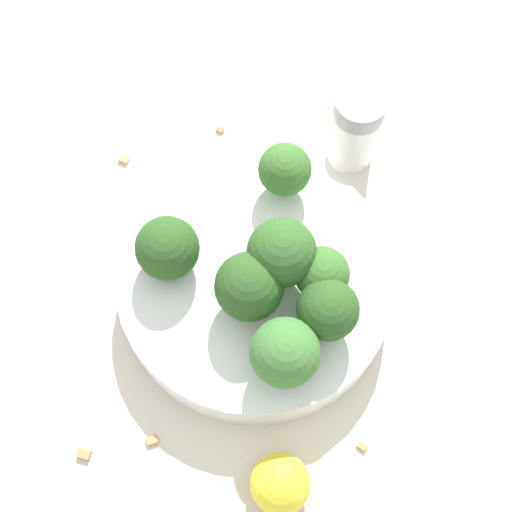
# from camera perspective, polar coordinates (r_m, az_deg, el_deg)

# --- Properties ---
(ground_plane) EXTENTS (3.00, 3.00, 0.00)m
(ground_plane) POSITION_cam_1_polar(r_m,az_deg,el_deg) (0.58, -0.00, -2.96)
(ground_plane) COLOR beige
(bowl) EXTENTS (0.22, 0.22, 0.04)m
(bowl) POSITION_cam_1_polar(r_m,az_deg,el_deg) (0.56, -0.00, -2.20)
(bowl) COLOR white
(bowl) RESTS_ON ground_plane
(broccoli_floret_0) EXTENTS (0.05, 0.05, 0.07)m
(broccoli_floret_0) POSITION_cam_1_polar(r_m,az_deg,el_deg) (0.51, 2.06, 0.20)
(broccoli_floret_0) COLOR #8EB770
(broccoli_floret_0) RESTS_ON bowl
(broccoli_floret_1) EXTENTS (0.05, 0.05, 0.06)m
(broccoli_floret_1) POSITION_cam_1_polar(r_m,az_deg,el_deg) (0.50, -0.55, -2.48)
(broccoli_floret_1) COLOR #8EB770
(broccoli_floret_1) RESTS_ON bowl
(broccoli_floret_2) EXTENTS (0.04, 0.04, 0.05)m
(broccoli_floret_2) POSITION_cam_1_polar(r_m,az_deg,el_deg) (0.50, 5.76, -4.34)
(broccoli_floret_2) COLOR #84AD66
(broccoli_floret_2) RESTS_ON bowl
(broccoli_floret_3) EXTENTS (0.04, 0.04, 0.05)m
(broccoli_floret_3) POSITION_cam_1_polar(r_m,az_deg,el_deg) (0.55, 2.32, 6.87)
(broccoli_floret_3) COLOR #84AD66
(broccoli_floret_3) RESTS_ON bowl
(broccoli_floret_4) EXTENTS (0.04, 0.04, 0.05)m
(broccoli_floret_4) POSITION_cam_1_polar(r_m,az_deg,el_deg) (0.51, 5.27, -1.51)
(broccoli_floret_4) COLOR #7A9E5B
(broccoli_floret_4) RESTS_ON bowl
(broccoli_floret_5) EXTENTS (0.05, 0.05, 0.06)m
(broccoli_floret_5) POSITION_cam_1_polar(r_m,az_deg,el_deg) (0.49, 2.34, -7.76)
(broccoli_floret_5) COLOR #7A9E5B
(broccoli_floret_5) RESTS_ON bowl
(broccoli_floret_6) EXTENTS (0.05, 0.05, 0.05)m
(broccoli_floret_6) POSITION_cam_1_polar(r_m,az_deg,el_deg) (0.53, -7.10, 0.61)
(broccoli_floret_6) COLOR #84AD66
(broccoli_floret_6) RESTS_ON bowl
(pepper_shaker) EXTENTS (0.04, 0.04, 0.08)m
(pepper_shaker) POSITION_cam_1_polar(r_m,az_deg,el_deg) (0.61, 7.93, 10.04)
(pepper_shaker) COLOR silver
(pepper_shaker) RESTS_ON ground_plane
(lemon_wedge) EXTENTS (0.04, 0.04, 0.04)m
(lemon_wedge) POSITION_cam_1_polar(r_m,az_deg,el_deg) (0.53, 1.95, -17.74)
(lemon_wedge) COLOR yellow
(lemon_wedge) RESTS_ON ground_plane
(almond_crumb_0) EXTENTS (0.01, 0.01, 0.01)m
(almond_crumb_0) POSITION_cam_1_polar(r_m,az_deg,el_deg) (0.55, -8.34, -14.36)
(almond_crumb_0) COLOR #AD7F4C
(almond_crumb_0) RESTS_ON ground_plane
(almond_crumb_1) EXTENTS (0.01, 0.01, 0.01)m
(almond_crumb_1) POSITION_cam_1_polar(r_m,az_deg,el_deg) (0.64, -10.58, 7.69)
(almond_crumb_1) COLOR tan
(almond_crumb_1) RESTS_ON ground_plane
(almond_crumb_2) EXTENTS (0.01, 0.01, 0.01)m
(almond_crumb_2) POSITION_cam_1_polar(r_m,az_deg,el_deg) (0.65, -2.91, 10.10)
(almond_crumb_2) COLOR olive
(almond_crumb_2) RESTS_ON ground_plane
(almond_crumb_3) EXTENTS (0.01, 0.01, 0.01)m
(almond_crumb_3) POSITION_cam_1_polar(r_m,az_deg,el_deg) (0.56, -13.35, -15.45)
(almond_crumb_3) COLOR #AD7F4C
(almond_crumb_3) RESTS_ON ground_plane
(almond_crumb_4) EXTENTS (0.01, 0.01, 0.01)m
(almond_crumb_4) POSITION_cam_1_polar(r_m,az_deg,el_deg) (0.55, 8.52, -14.80)
(almond_crumb_4) COLOR #AD7F4C
(almond_crumb_4) RESTS_ON ground_plane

